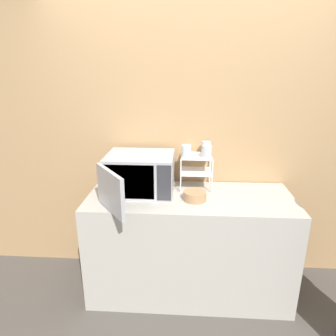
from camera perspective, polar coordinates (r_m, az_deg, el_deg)
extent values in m
plane|color=#4C4742|center=(2.71, 3.82, -26.23)|extent=(12.00, 12.00, 0.00)
cube|color=tan|center=(2.72, 4.41, 5.60)|extent=(8.00, 0.06, 2.60)
cube|color=#B7B2A8|center=(2.69, 4.03, -14.19)|extent=(1.69, 0.68, 0.90)
cube|color=#ADADB2|center=(2.52, -5.24, -0.97)|extent=(0.55, 0.44, 0.33)
cube|color=#B7B2A8|center=(2.33, -7.50, -2.67)|extent=(0.40, 0.01, 0.28)
cube|color=#333338|center=(2.29, -0.75, -2.91)|extent=(0.11, 0.01, 0.29)
cube|color=#ADADB2|center=(2.19, -10.95, -4.32)|extent=(0.28, 0.36, 0.31)
cylinder|color=white|center=(2.50, 2.43, -1.49)|extent=(0.01, 0.01, 0.29)
cylinder|color=white|center=(2.51, 8.41, -1.61)|extent=(0.01, 0.01, 0.29)
cylinder|color=white|center=(2.72, 2.54, 0.20)|extent=(0.01, 0.01, 0.29)
cylinder|color=white|center=(2.73, 8.04, 0.09)|extent=(0.01, 0.01, 0.29)
cube|color=white|center=(2.61, 5.36, -0.67)|extent=(0.26, 0.24, 0.01)
cube|color=white|center=(2.57, 5.45, 2.30)|extent=(0.26, 0.24, 0.01)
cylinder|color=silver|center=(2.48, 3.52, 3.20)|extent=(0.08, 0.08, 0.10)
cylinder|color=silver|center=(2.62, 7.30, 3.90)|extent=(0.08, 0.08, 0.10)
cylinder|color=silver|center=(2.49, 7.41, 3.11)|extent=(0.08, 0.08, 0.10)
cylinder|color=#AD7F56|center=(2.41, 5.11, -5.98)|extent=(0.10, 0.10, 0.01)
cylinder|color=#AD7F56|center=(2.40, 5.13, -5.27)|extent=(0.18, 0.18, 0.07)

